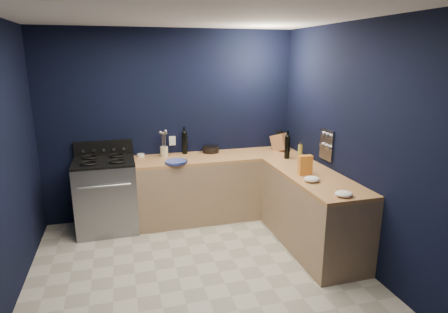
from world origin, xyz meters
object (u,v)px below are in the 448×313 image
object	(u,v)px
plate_stack	(176,162)
crouton_bag	(305,165)
gas_range	(107,196)
knife_block	(280,142)
utensil_crock	(164,151)

from	to	relation	value
plate_stack	crouton_bag	size ratio (longest dim) A/B	1.20
gas_range	crouton_bag	size ratio (longest dim) A/B	4.01
knife_block	utensil_crock	bearing A→B (deg)	143.45
knife_block	plate_stack	bearing A→B (deg)	157.72
plate_stack	gas_range	bearing A→B (deg)	166.48
knife_block	crouton_bag	world-z (taller)	knife_block
plate_stack	crouton_bag	distance (m)	1.64
gas_range	utensil_crock	bearing A→B (deg)	13.14
plate_stack	utensil_crock	size ratio (longest dim) A/B	2.08
knife_block	crouton_bag	distance (m)	1.18
gas_range	crouton_bag	distance (m)	2.58
utensil_crock	crouton_bag	bearing A→B (deg)	-41.11
gas_range	knife_block	world-z (taller)	knife_block
knife_block	gas_range	bearing A→B (deg)	149.12
utensil_crock	knife_block	world-z (taller)	knife_block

